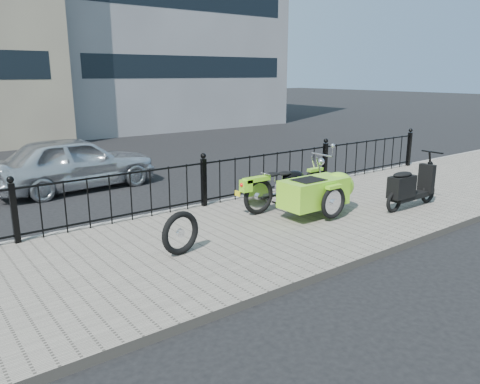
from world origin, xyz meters
TOP-DOWN VIEW (x-y plane):
  - ground at (0.00, 0.00)m, footprint 120.00×120.00m
  - sidewalk at (0.00, -0.50)m, footprint 30.00×3.80m
  - curb at (0.00, 1.44)m, footprint 30.00×0.10m
  - iron_fence at (0.00, 1.30)m, footprint 14.11×0.11m
  - motorcycle_sidecar at (1.39, -0.41)m, footprint 2.28×1.48m
  - scooter at (3.11, -1.28)m, footprint 1.59×0.46m
  - spare_tire at (-1.69, -0.69)m, footprint 0.67×0.19m
  - sedan_car at (-1.42, 4.76)m, footprint 3.89×1.79m

SIDE VIEW (x-z plane):
  - ground at x=0.00m, z-range 0.00..0.00m
  - sidewalk at x=0.00m, z-range 0.00..0.12m
  - curb at x=0.00m, z-range 0.00..0.12m
  - spare_tire at x=-1.69m, z-range 0.12..0.78m
  - scooter at x=3.11m, z-range 0.00..1.08m
  - iron_fence at x=0.00m, z-range 0.05..1.12m
  - motorcycle_sidecar at x=1.39m, z-range 0.10..1.09m
  - sedan_car at x=-1.42m, z-range 0.00..1.29m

